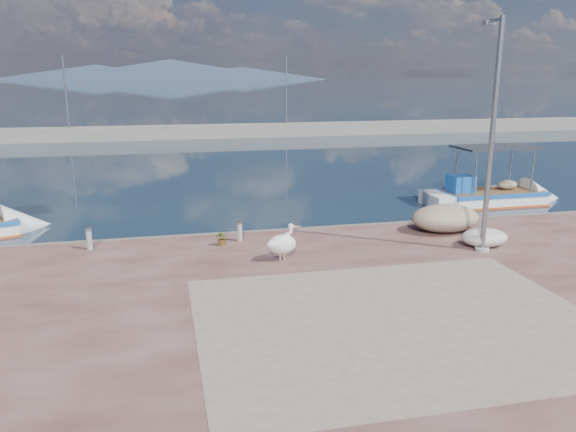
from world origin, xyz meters
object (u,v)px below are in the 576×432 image
at_px(lamp_post, 491,146).
at_px(bollard_near, 240,230).
at_px(boat_right, 490,199).
at_px(pelican, 283,244).

bearing_deg(lamp_post, bollard_near, 159.57).
relative_size(boat_right, pelican, 5.67).
relative_size(lamp_post, bollard_near, 10.55).
distance_m(lamp_post, bollard_near, 8.30).
bearing_deg(boat_right, pelican, -148.14).
height_order(boat_right, pelican, boat_right).
bearing_deg(pelican, bollard_near, 95.01).
xyz_separation_m(lamp_post, bollard_near, (-7.27, 2.71, -2.94)).
relative_size(pelican, bollard_near, 1.74).
relative_size(boat_right, bollard_near, 9.88).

